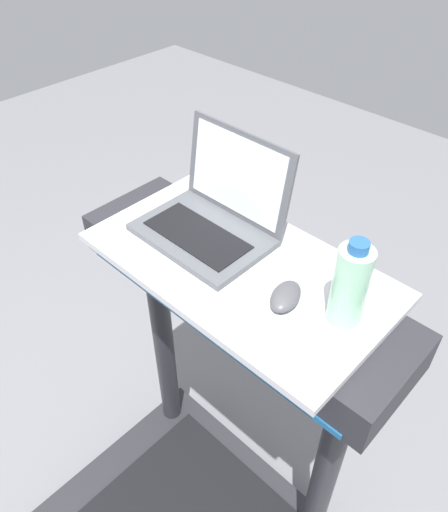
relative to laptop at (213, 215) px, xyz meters
name	(u,v)px	position (x,y,z in m)	size (l,w,h in m)	color
desk_board	(238,265)	(0.13, -0.05, -0.06)	(0.73, 0.40, 0.02)	silver
laptop	(213,215)	(0.00, 0.00, 0.00)	(0.33, 0.26, 0.24)	#515459
computer_mouse	(286,296)	(0.29, -0.07, -0.03)	(0.06, 0.10, 0.03)	#4C4C51
water_bottle	(350,285)	(0.40, -0.02, 0.05)	(0.07, 0.07, 0.20)	#9EDBB2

